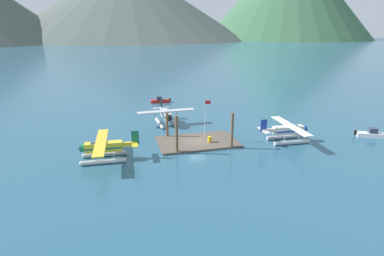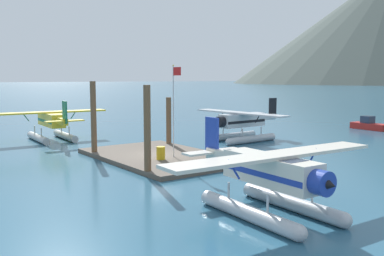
% 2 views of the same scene
% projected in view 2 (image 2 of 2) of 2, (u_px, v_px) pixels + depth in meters
% --- Properties ---
extents(ground_plane, '(1200.00, 1200.00, 0.00)m').
position_uv_depth(ground_plane, '(160.00, 159.00, 31.18)').
color(ground_plane, '#285670').
extents(dock_platform, '(12.05, 7.55, 0.30)m').
position_uv_depth(dock_platform, '(160.00, 157.00, 31.16)').
color(dock_platform, brown).
rests_on(dock_platform, ground).
extents(piling_near_left, '(0.42, 0.42, 5.53)m').
position_uv_depth(piling_near_left, '(94.00, 119.00, 32.04)').
color(piling_near_left, brown).
rests_on(piling_near_left, ground).
extents(piling_near_right, '(0.42, 0.42, 5.37)m').
position_uv_depth(piling_near_right, '(147.00, 131.00, 25.41)').
color(piling_near_right, brown).
rests_on(piling_near_right, ground).
extents(piling_far_left, '(0.43, 0.43, 4.17)m').
position_uv_depth(piling_far_left, '(169.00, 122.00, 36.19)').
color(piling_far_left, brown).
rests_on(piling_far_left, ground).
extents(flagpole, '(0.95, 0.10, 6.37)m').
position_uv_depth(flagpole, '(174.00, 100.00, 29.78)').
color(flagpole, silver).
rests_on(flagpole, dock_platform).
extents(fuel_drum, '(0.62, 0.62, 0.88)m').
position_uv_depth(fuel_drum, '(161.00, 153.00, 29.16)').
color(fuel_drum, gold).
rests_on(fuel_drum, dock_platform).
extents(seaplane_yellow_port_aft, '(7.98, 10.46, 3.84)m').
position_uv_depth(seaplane_yellow_port_aft, '(51.00, 123.00, 40.15)').
color(seaplane_yellow_port_aft, '#B7BABF').
rests_on(seaplane_yellow_port_aft, ground).
extents(seaplane_cream_stbd_aft, '(7.98, 10.46, 3.84)m').
position_uv_depth(seaplane_cream_stbd_aft, '(271.00, 179.00, 18.14)').
color(seaplane_cream_stbd_aft, '#B7BABF').
rests_on(seaplane_cream_stbd_aft, ground).
extents(seaplane_silver_bow_left, '(10.45, 7.98, 3.84)m').
position_uv_depth(seaplane_silver_bow_left, '(242.00, 124.00, 39.64)').
color(seaplane_silver_bow_left, '#B7BABF').
rests_on(seaplane_silver_bow_left, ground).
extents(boat_red_open_north, '(4.89, 1.80, 1.50)m').
position_uv_depth(boat_red_open_north, '(369.00, 125.00, 48.91)').
color(boat_red_open_north, '#B2231E').
rests_on(boat_red_open_north, ground).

